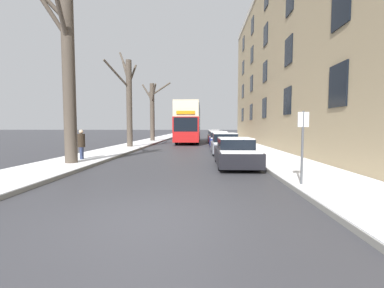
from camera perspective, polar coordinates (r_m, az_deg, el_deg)
name	(u,v)px	position (r m, az deg, el deg)	size (l,w,h in m)	color
ground_plane	(142,220)	(5.46, -11.15, -16.20)	(320.00, 320.00, 0.00)	#38383D
sidewalk_left	(174,135)	(58.39, -4.13, 2.05)	(3.01, 130.00, 0.16)	gray
sidewalk_right	(221,135)	(58.16, 6.47, 2.03)	(3.01, 130.00, 0.16)	gray
terrace_facade_right	(316,57)	(26.66, 25.91, 17.08)	(9.10, 36.31, 16.29)	tan
bare_tree_left_0	(67,72)	(13.68, -26.09, 14.09)	(2.65, 2.34, 9.23)	#4C4238
bare_tree_left_1	(129,99)	(23.20, -13.93, 9.58)	(1.92, 4.17, 8.78)	#4C4238
bare_tree_left_2	(152,110)	(32.62, -8.79, 7.50)	(3.77, 3.60, 7.43)	#4C4238
double_decker_bus	(189,121)	(30.50, -0.75, 5.12)	(2.62, 11.03, 4.54)	red
parked_car_0	(235,153)	(12.46, 9.59, -1.92)	(1.82, 4.46, 1.34)	black
parked_car_1	(225,144)	(18.23, 7.29, 0.01)	(1.88, 4.58, 1.44)	slate
parked_car_2	(219,139)	(24.83, 5.98, 1.02)	(1.81, 4.59, 1.44)	navy
parked_car_3	(216,137)	(30.34, 5.33, 1.49)	(1.78, 4.14, 1.39)	maroon
parked_car_4	(214,135)	(36.39, 4.84, 1.92)	(1.73, 4.38, 1.45)	silver
oncoming_van	(185,130)	(49.16, -1.66, 3.05)	(2.08, 4.93, 2.23)	#9EA3AD
pedestrian_left_sidewalk	(81,144)	(14.81, -23.36, -0.05)	(0.38, 0.38, 1.72)	navy
street_sign_post	(302,144)	(8.25, 23.34, -0.09)	(0.32, 0.07, 2.33)	#4C4F54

